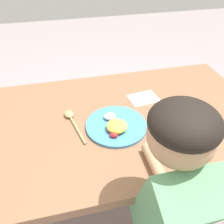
# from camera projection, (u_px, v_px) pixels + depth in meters

# --- Properties ---
(ground_plane) EXTENTS (8.00, 8.00, 0.00)m
(ground_plane) POSITION_uv_depth(u_px,v_px,m) (119.00, 203.00, 1.52)
(ground_plane) COLOR gray
(dining_table) EXTENTS (1.34, 0.80, 0.73)m
(dining_table) POSITION_uv_depth(u_px,v_px,m) (121.00, 135.00, 1.14)
(dining_table) COLOR brown
(dining_table) RESTS_ON ground_plane
(plate) EXTENTS (0.27, 0.27, 0.05)m
(plate) POSITION_uv_depth(u_px,v_px,m) (116.00, 125.00, 1.01)
(plate) COLOR #4386C3
(plate) RESTS_ON dining_table
(fork) EXTENTS (0.03, 0.20, 0.01)m
(fork) POSITION_uv_depth(u_px,v_px,m) (159.00, 119.00, 1.06)
(fork) COLOR silver
(fork) RESTS_ON dining_table
(spoon) EXTENTS (0.08, 0.23, 0.02)m
(spoon) POSITION_uv_depth(u_px,v_px,m) (72.00, 119.00, 1.05)
(spoon) COLOR tan
(spoon) RESTS_ON dining_table
(napkin) EXTENTS (0.16, 0.13, 0.00)m
(napkin) POSITION_uv_depth(u_px,v_px,m) (143.00, 98.00, 1.19)
(napkin) COLOR white
(napkin) RESTS_ON dining_table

